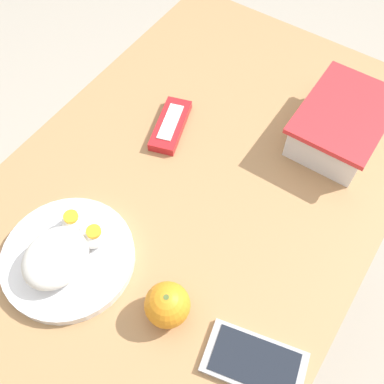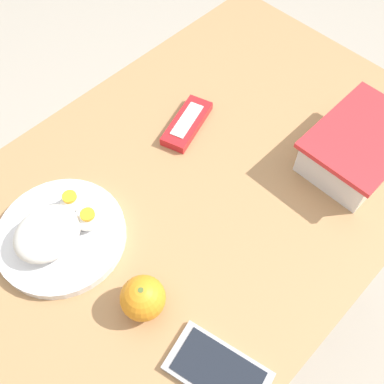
{
  "view_description": "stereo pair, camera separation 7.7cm",
  "coord_description": "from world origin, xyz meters",
  "px_view_note": "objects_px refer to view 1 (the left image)",
  "views": [
    {
      "loc": [
        0.34,
        0.24,
        1.42
      ],
      "look_at": [
        0.0,
        0.02,
        0.77
      ],
      "focal_mm": 42.0,
      "sensor_mm": 36.0,
      "label": 1
    },
    {
      "loc": [
        0.29,
        0.3,
        1.42
      ],
      "look_at": [
        0.0,
        0.02,
        0.77
      ],
      "focal_mm": 42.0,
      "sensor_mm": 36.0,
      "label": 2
    }
  ],
  "objects_px": {
    "cell_phone": "(255,362)",
    "orange_fruit": "(167,305)",
    "rice_plate": "(65,255)",
    "candy_bar": "(171,125)",
    "food_container": "(340,126)"
  },
  "relations": [
    {
      "from": "cell_phone",
      "to": "rice_plate",
      "type": "bearing_deg",
      "value": -84.79
    },
    {
      "from": "food_container",
      "to": "rice_plate",
      "type": "bearing_deg",
      "value": -27.96
    },
    {
      "from": "food_container",
      "to": "orange_fruit",
      "type": "xyz_separation_m",
      "value": [
        0.46,
        -0.07,
        -0.0
      ]
    },
    {
      "from": "rice_plate",
      "to": "candy_bar",
      "type": "relative_size",
      "value": 1.56
    },
    {
      "from": "orange_fruit",
      "to": "candy_bar",
      "type": "relative_size",
      "value": 0.5
    },
    {
      "from": "orange_fruit",
      "to": "rice_plate",
      "type": "distance_m",
      "value": 0.19
    },
    {
      "from": "food_container",
      "to": "cell_phone",
      "type": "distance_m",
      "value": 0.46
    },
    {
      "from": "candy_bar",
      "to": "cell_phone",
      "type": "relative_size",
      "value": 0.87
    },
    {
      "from": "orange_fruit",
      "to": "candy_bar",
      "type": "xyz_separation_m",
      "value": [
        -0.3,
        -0.21,
        -0.02
      ]
    },
    {
      "from": "orange_fruit",
      "to": "rice_plate",
      "type": "bearing_deg",
      "value": -83.14
    },
    {
      "from": "orange_fruit",
      "to": "cell_phone",
      "type": "bearing_deg",
      "value": 93.12
    },
    {
      "from": "cell_phone",
      "to": "orange_fruit",
      "type": "bearing_deg",
      "value": -86.88
    },
    {
      "from": "rice_plate",
      "to": "candy_bar",
      "type": "height_order",
      "value": "rice_plate"
    },
    {
      "from": "candy_bar",
      "to": "food_container",
      "type": "bearing_deg",
      "value": 119.7
    },
    {
      "from": "candy_bar",
      "to": "cell_phone",
      "type": "distance_m",
      "value": 0.46
    }
  ]
}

